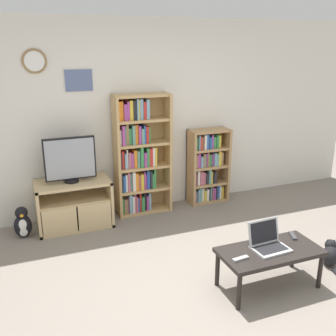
{
  "coord_description": "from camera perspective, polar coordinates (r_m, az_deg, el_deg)",
  "views": [
    {
      "loc": [
        -1.6,
        -2.7,
        2.28
      ],
      "look_at": [
        -0.03,
        1.29,
        0.9
      ],
      "focal_mm": 42.0,
      "sensor_mm": 36.0,
      "label": 1
    }
  ],
  "objects": [
    {
      "name": "ground_plane",
      "position": [
        3.89,
        7.8,
        -18.38
      ],
      "size": [
        18.0,
        18.0,
        0.0
      ],
      "primitive_type": "plane",
      "color": "gray"
    },
    {
      "name": "wall_back",
      "position": [
        5.41,
        -4.02,
        7.34
      ],
      "size": [
        6.98,
        0.09,
        2.6
      ],
      "color": "silver",
      "rests_on": "ground_plane"
    },
    {
      "name": "tv_stand",
      "position": [
        5.18,
        -13.46,
        -5.1
      ],
      "size": [
        0.93,
        0.51,
        0.61
      ],
      "color": "tan",
      "rests_on": "ground_plane"
    },
    {
      "name": "television",
      "position": [
        4.98,
        -14.03,
        1.14
      ],
      "size": [
        0.63,
        0.18,
        0.57
      ],
      "color": "black",
      "rests_on": "tv_stand"
    },
    {
      "name": "bookshelf_tall",
      "position": [
        5.34,
        -4.32,
        1.68
      ],
      "size": [
        0.75,
        0.29,
        1.65
      ],
      "color": "tan",
      "rests_on": "ground_plane"
    },
    {
      "name": "bookshelf_short",
      "position": [
        5.8,
        5.61,
        0.16
      ],
      "size": [
        0.59,
        0.28,
        1.1
      ],
      "color": "tan",
      "rests_on": "ground_plane"
    },
    {
      "name": "coffee_table",
      "position": [
        3.96,
        14.57,
        -11.98
      ],
      "size": [
        0.99,
        0.48,
        0.4
      ],
      "color": "black",
      "rests_on": "ground_plane"
    },
    {
      "name": "laptop",
      "position": [
        3.93,
        14.28,
        -10.34
      ],
      "size": [
        0.35,
        0.3,
        0.26
      ],
      "rotation": [
        0.0,
        0.0,
        0.05
      ],
      "color": "#B7BABC",
      "rests_on": "coffee_table"
    },
    {
      "name": "remote_near_laptop",
      "position": [
        4.24,
        17.67,
        -9.34
      ],
      "size": [
        0.1,
        0.16,
        0.02
      ],
      "rotation": [
        0.0,
        0.0,
        2.76
      ],
      "color": "#38383A",
      "rests_on": "coffee_table"
    },
    {
      "name": "remote_far_from_laptop",
      "position": [
        3.71,
        10.5,
        -12.81
      ],
      "size": [
        0.16,
        0.06,
        0.02
      ],
      "rotation": [
        0.0,
        0.0,
        1.67
      ],
      "color": "#99999E",
      "rests_on": "coffee_table"
    },
    {
      "name": "cat",
      "position": [
        4.64,
        22.5,
        -11.43
      ],
      "size": [
        0.27,
        0.42,
        0.28
      ],
      "rotation": [
        0.0,
        0.0,
        -0.63
      ],
      "color": "black",
      "rests_on": "ground_plane"
    },
    {
      "name": "penguin_figurine",
      "position": [
        5.14,
        -20.34,
        -7.56
      ],
      "size": [
        0.21,
        0.19,
        0.39
      ],
      "color": "black",
      "rests_on": "ground_plane"
    }
  ]
}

